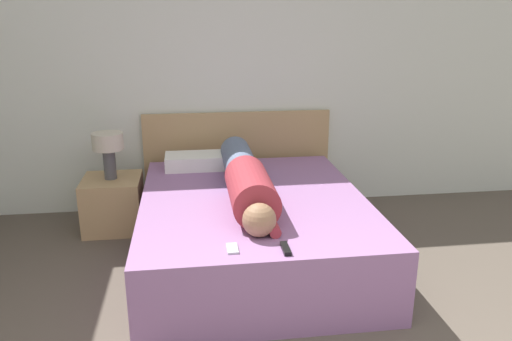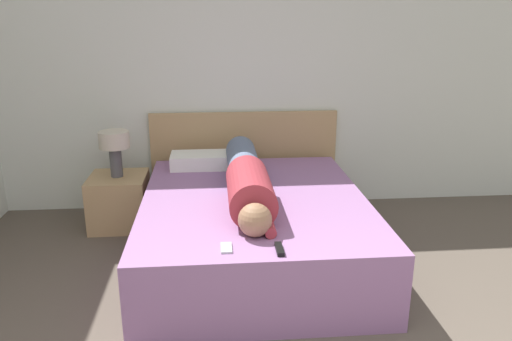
{
  "view_description": "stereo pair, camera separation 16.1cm",
  "coord_description": "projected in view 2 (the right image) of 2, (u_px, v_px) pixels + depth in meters",
  "views": [
    {
      "loc": [
        -0.5,
        -1.02,
        1.78
      ],
      "look_at": [
        -0.06,
        2.23,
        0.75
      ],
      "focal_mm": 35.0,
      "sensor_mm": 36.0,
      "label": 1
    },
    {
      "loc": [
        -0.34,
        -1.04,
        1.78
      ],
      "look_at": [
        -0.06,
        2.23,
        0.75
      ],
      "focal_mm": 35.0,
      "sensor_mm": 36.0,
      "label": 2
    }
  ],
  "objects": [
    {
      "name": "wall_back",
      "position": [
        249.0,
        69.0,
        4.55
      ],
      "size": [
        5.8,
        0.06,
        2.6
      ],
      "color": "silver",
      "rests_on": "ground_plane"
    },
    {
      "name": "bed",
      "position": [
        254.0,
        228.0,
        3.73
      ],
      "size": [
        1.62,
        2.02,
        0.5
      ],
      "color": "#936699",
      "rests_on": "ground_plane"
    },
    {
      "name": "headboard",
      "position": [
        244.0,
        160.0,
        4.73
      ],
      "size": [
        1.74,
        0.04,
        0.92
      ],
      "color": "tan",
      "rests_on": "ground_plane"
    },
    {
      "name": "nightstand",
      "position": [
        119.0,
        201.0,
        4.33
      ],
      "size": [
        0.48,
        0.49,
        0.45
      ],
      "color": "tan",
      "rests_on": "ground_plane"
    },
    {
      "name": "table_lamp",
      "position": [
        114.0,
        145.0,
        4.18
      ],
      "size": [
        0.25,
        0.25,
        0.39
      ],
      "color": "#4C4C51",
      "rests_on": "nightstand"
    },
    {
      "name": "person_lying",
      "position": [
        247.0,
        179.0,
        3.61
      ],
      "size": [
        0.3,
        1.63,
        0.3
      ],
      "color": "#936B4C",
      "rests_on": "bed"
    },
    {
      "name": "pillow_near_headboard",
      "position": [
        205.0,
        160.0,
        4.36
      ],
      "size": [
        0.58,
        0.3,
        0.12
      ],
      "color": "white",
      "rests_on": "bed"
    },
    {
      "name": "tv_remote",
      "position": [
        279.0,
        249.0,
        2.82
      ],
      "size": [
        0.04,
        0.15,
        0.02
      ],
      "color": "black",
      "rests_on": "bed"
    },
    {
      "name": "cell_phone",
      "position": [
        226.0,
        248.0,
        2.84
      ],
      "size": [
        0.06,
        0.13,
        0.01
      ],
      "color": "#B2B7BC",
      "rests_on": "bed"
    }
  ]
}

